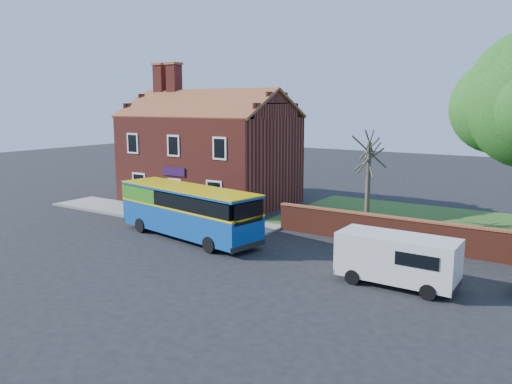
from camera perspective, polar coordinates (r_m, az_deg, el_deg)
The scene contains 9 objects.
ground at distance 25.87m, azimuth -8.77°, elevation -6.78°, with size 120.00×120.00×0.00m, color black.
pavement at distance 34.56m, azimuth -11.13°, elevation -2.51°, with size 18.00×3.50×0.12m, color gray.
kerb at distance 33.36m, azimuth -13.22°, elevation -3.01°, with size 18.00×0.15×0.14m, color slate.
grass_strip at distance 32.48m, azimuth 25.73°, elevation -4.19°, with size 26.00×12.00×0.04m, color #426B28.
shop_building at distance 38.32m, azimuth -5.35°, elevation 3.93°, with size 12.30×8.13×10.50m.
boundary_wall at distance 26.50m, azimuth 24.16°, elevation -5.32°, with size 22.00×0.38×1.60m.
bus at distance 28.28m, azimuth -8.17°, elevation -1.89°, with size 9.76×4.05×2.89m.
van_near at distance 21.48m, azimuth 15.86°, elevation -7.24°, with size 4.84×2.07×2.12m.
bare_tree at distance 31.10m, azimuth 12.69°, elevation 1.36°, with size 2.11×2.51×5.63m.
Camera 1 is at (16.59, -18.43, 7.38)m, focal length 35.00 mm.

